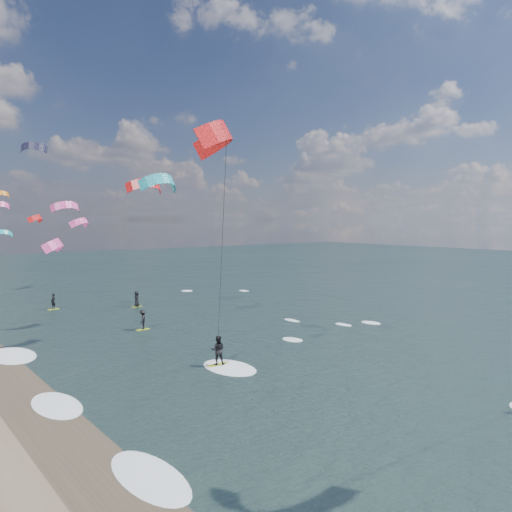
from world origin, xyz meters
TOP-DOWN VIEW (x-y plane):
  - ground at (0.00, 0.00)m, footprint 260.00×260.00m
  - wet_sand_strip at (-12.00, 10.00)m, footprint 3.00×240.00m
  - kitesurfer_near_b at (-3.56, 11.26)m, footprint 6.88×9.44m
  - far_kitesurfers at (0.54, 33.59)m, footprint 8.33×15.05m
  - bg_kite_field at (0.56, 54.77)m, footprint 12.70×66.69m
  - shoreline_surf at (-10.80, 14.75)m, footprint 2.40×79.40m

SIDE VIEW (x-z plane):
  - ground at x=0.00m, z-range 0.00..0.00m
  - shoreline_surf at x=-10.80m, z-range -0.06..0.06m
  - wet_sand_strip at x=-12.00m, z-range 0.00..0.01m
  - far_kitesurfers at x=0.54m, z-range 0.00..1.66m
  - kitesurfer_near_b at x=-3.56m, z-range 2.23..16.33m
  - bg_kite_field at x=0.56m, z-range 4.87..16.36m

